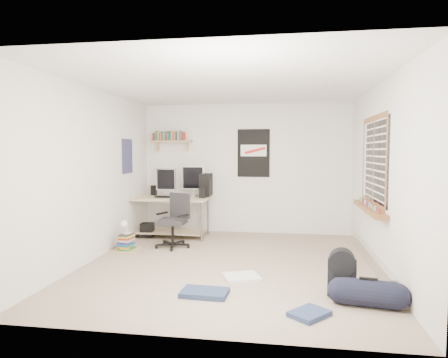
# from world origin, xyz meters

# --- Properties ---
(floor) EXTENTS (4.00, 4.50, 0.01)m
(floor) POSITION_xyz_m (0.00, 0.00, -0.01)
(floor) COLOR gray
(floor) RESTS_ON ground
(ceiling) EXTENTS (4.00, 4.50, 0.01)m
(ceiling) POSITION_xyz_m (0.00, 0.00, 2.50)
(ceiling) COLOR white
(ceiling) RESTS_ON ground
(back_wall) EXTENTS (4.00, 0.01, 2.50)m
(back_wall) POSITION_xyz_m (0.00, 2.25, 1.25)
(back_wall) COLOR silver
(back_wall) RESTS_ON ground
(left_wall) EXTENTS (0.01, 4.50, 2.50)m
(left_wall) POSITION_xyz_m (-2.00, 0.00, 1.25)
(left_wall) COLOR silver
(left_wall) RESTS_ON ground
(right_wall) EXTENTS (0.01, 4.50, 2.50)m
(right_wall) POSITION_xyz_m (2.00, 0.00, 1.25)
(right_wall) COLOR silver
(right_wall) RESTS_ON ground
(desk) EXTENTS (1.69, 0.88, 0.74)m
(desk) POSITION_xyz_m (-1.44, 1.62, 0.36)
(desk) COLOR tan
(desk) RESTS_ON floor
(monitor_left) EXTENTS (0.39, 0.13, 0.42)m
(monitor_left) POSITION_xyz_m (-1.44, 1.71, 0.95)
(monitor_left) COLOR #9E9EA2
(monitor_left) RESTS_ON desk
(monitor_right) EXTENTS (0.42, 0.14, 0.46)m
(monitor_right) POSITION_xyz_m (-0.97, 1.91, 0.97)
(monitor_right) COLOR #98989D
(monitor_right) RESTS_ON desk
(pc_tower) EXTENTS (0.20, 0.41, 0.42)m
(pc_tower) POSITION_xyz_m (-0.72, 1.91, 0.95)
(pc_tower) COLOR black
(pc_tower) RESTS_ON desk
(keyboard) EXTENTS (0.42, 0.18, 0.02)m
(keyboard) POSITION_xyz_m (-1.40, 1.57, 0.75)
(keyboard) COLOR black
(keyboard) RESTS_ON desk
(speaker_left) EXTENTS (0.11, 0.11, 0.18)m
(speaker_left) POSITION_xyz_m (-1.75, 1.91, 0.83)
(speaker_left) COLOR black
(speaker_left) RESTS_ON desk
(speaker_right) EXTENTS (0.11, 0.11, 0.19)m
(speaker_right) POSITION_xyz_m (-0.72, 1.59, 0.84)
(speaker_right) COLOR black
(speaker_right) RESTS_ON desk
(office_chair) EXTENTS (0.77, 0.77, 0.89)m
(office_chair) POSITION_xyz_m (-1.07, 0.85, 0.49)
(office_chair) COLOR #232325
(office_chair) RESTS_ON floor
(wall_shelf) EXTENTS (0.80, 0.22, 0.24)m
(wall_shelf) POSITION_xyz_m (-1.45, 2.14, 1.78)
(wall_shelf) COLOR tan
(wall_shelf) RESTS_ON back_wall
(poster_back_wall) EXTENTS (0.62, 0.03, 0.92)m
(poster_back_wall) POSITION_xyz_m (0.15, 2.23, 1.55)
(poster_back_wall) COLOR black
(poster_back_wall) RESTS_ON back_wall
(poster_left_wall) EXTENTS (0.02, 0.42, 0.60)m
(poster_left_wall) POSITION_xyz_m (-1.99, 1.20, 1.50)
(poster_left_wall) COLOR navy
(poster_left_wall) RESTS_ON left_wall
(window) EXTENTS (0.10, 1.50, 1.26)m
(window) POSITION_xyz_m (1.95, 0.30, 1.45)
(window) COLOR brown
(window) RESTS_ON right_wall
(baseboard_heater) EXTENTS (0.08, 2.50, 0.18)m
(baseboard_heater) POSITION_xyz_m (1.96, 0.30, 0.09)
(baseboard_heater) COLOR #B7B2A8
(baseboard_heater) RESTS_ON floor
(backpack) EXTENTS (0.33, 0.27, 0.40)m
(backpack) POSITION_xyz_m (1.38, -1.00, 0.20)
(backpack) COLOR black
(backpack) RESTS_ON floor
(duffel_bag) EXTENTS (0.32, 0.32, 0.55)m
(duffel_bag) POSITION_xyz_m (1.61, -1.30, 0.14)
(duffel_bag) COLOR black
(duffel_bag) RESTS_ON floor
(tshirt) EXTENTS (0.53, 0.49, 0.04)m
(tshirt) POSITION_xyz_m (0.23, -0.60, 0.02)
(tshirt) COLOR silver
(tshirt) RESTS_ON floor
(jeans_a) EXTENTS (0.53, 0.35, 0.06)m
(jeans_a) POSITION_xyz_m (-0.11, -1.24, 0.03)
(jeans_a) COLOR #22304E
(jeans_a) RESTS_ON floor
(jeans_b) EXTENTS (0.45, 0.46, 0.05)m
(jeans_b) POSITION_xyz_m (1.00, -1.63, 0.03)
(jeans_b) COLOR navy
(jeans_b) RESTS_ON floor
(book_stack) EXTENTS (0.57, 0.50, 0.33)m
(book_stack) POSITION_xyz_m (-1.75, 0.54, 0.15)
(book_stack) COLOR brown
(book_stack) RESTS_ON floor
(desk_lamp) EXTENTS (0.18, 0.25, 0.22)m
(desk_lamp) POSITION_xyz_m (-1.73, 0.52, 0.38)
(desk_lamp) COLOR silver
(desk_lamp) RESTS_ON book_stack
(subwoofer) EXTENTS (0.24, 0.24, 0.25)m
(subwoofer) POSITION_xyz_m (-1.75, 1.51, 0.14)
(subwoofer) COLOR black
(subwoofer) RESTS_ON floor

